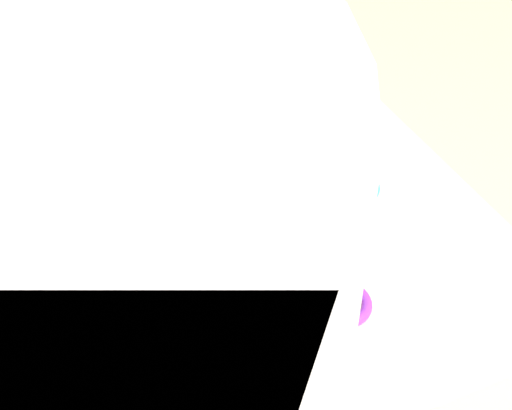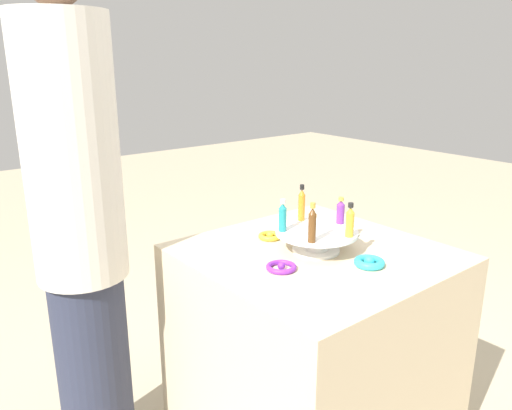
{
  "view_description": "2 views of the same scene",
  "coord_description": "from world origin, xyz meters",
  "px_view_note": "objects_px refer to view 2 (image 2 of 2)",
  "views": [
    {
      "loc": [
        -0.38,
        -0.82,
        1.64
      ],
      "look_at": [
        -0.05,
        -0.08,
        0.94
      ],
      "focal_mm": 50.0,
      "sensor_mm": 36.0,
      "label": 1
    },
    {
      "loc": [
        1.13,
        -1.18,
        1.43
      ],
      "look_at": [
        -0.12,
        -0.17,
        0.96
      ],
      "focal_mm": 35.0,
      "sensor_mm": 36.0,
      "label": 2
    }
  ],
  "objects_px": {
    "bottle_teal": "(283,217)",
    "person_figure": "(80,233)",
    "ribbon_bow_blue": "(345,233)",
    "ribbon_bow_teal": "(369,262)",
    "display_stand": "(316,237)",
    "bottle_gold": "(350,221)",
    "bottle_purple": "(340,211)",
    "bottle_brown": "(312,224)",
    "bottle_orange": "(302,204)",
    "ribbon_bow_purple": "(281,267)",
    "ribbon_bow_gold": "(270,236)"
  },
  "relations": [
    {
      "from": "ribbon_bow_purple",
      "to": "ribbon_bow_teal",
      "type": "xyz_separation_m",
      "value": [
        0.16,
        0.24,
        0.0
      ]
    },
    {
      "from": "ribbon_bow_teal",
      "to": "bottle_brown",
      "type": "bearing_deg",
      "value": -133.13
    },
    {
      "from": "bottle_purple",
      "to": "ribbon_bow_blue",
      "type": "relative_size",
      "value": 0.98
    },
    {
      "from": "bottle_teal",
      "to": "person_figure",
      "type": "xyz_separation_m",
      "value": [
        -0.37,
        -0.56,
        -0.04
      ]
    },
    {
      "from": "display_stand",
      "to": "bottle_teal",
      "type": "relative_size",
      "value": 2.53
    },
    {
      "from": "display_stand",
      "to": "bottle_orange",
      "type": "height_order",
      "value": "bottle_orange"
    },
    {
      "from": "bottle_brown",
      "to": "ribbon_bow_gold",
      "type": "bearing_deg",
      "value": 168.74
    },
    {
      "from": "bottle_purple",
      "to": "bottle_brown",
      "type": "bearing_deg",
      "value": -71.38
    },
    {
      "from": "bottle_purple",
      "to": "bottle_orange",
      "type": "relative_size",
      "value": 0.73
    },
    {
      "from": "display_stand",
      "to": "bottle_gold",
      "type": "height_order",
      "value": "bottle_gold"
    },
    {
      "from": "bottle_teal",
      "to": "ribbon_bow_blue",
      "type": "relative_size",
      "value": 1.13
    },
    {
      "from": "bottle_orange",
      "to": "person_figure",
      "type": "height_order",
      "value": "person_figure"
    },
    {
      "from": "bottle_gold",
      "to": "person_figure",
      "type": "xyz_separation_m",
      "value": [
        -0.55,
        -0.7,
        -0.04
      ]
    },
    {
      "from": "bottle_orange",
      "to": "ribbon_bow_purple",
      "type": "height_order",
      "value": "bottle_orange"
    },
    {
      "from": "ribbon_bow_blue",
      "to": "ribbon_bow_gold",
      "type": "bearing_deg",
      "value": -123.21
    },
    {
      "from": "bottle_gold",
      "to": "ribbon_bow_gold",
      "type": "height_order",
      "value": "bottle_gold"
    },
    {
      "from": "ribbon_bow_purple",
      "to": "bottle_purple",
      "type": "bearing_deg",
      "value": 97.68
    },
    {
      "from": "ribbon_bow_gold",
      "to": "ribbon_bow_teal",
      "type": "bearing_deg",
      "value": 11.79
    },
    {
      "from": "bottle_gold",
      "to": "bottle_teal",
      "type": "distance_m",
      "value": 0.22
    },
    {
      "from": "display_stand",
      "to": "ribbon_bow_purple",
      "type": "distance_m",
      "value": 0.21
    },
    {
      "from": "display_stand",
      "to": "ribbon_bow_teal",
      "type": "relative_size",
      "value": 2.85
    },
    {
      "from": "ribbon_bow_gold",
      "to": "person_figure",
      "type": "distance_m",
      "value": 0.67
    },
    {
      "from": "ribbon_bow_gold",
      "to": "bottle_purple",
      "type": "bearing_deg",
      "value": 39.03
    },
    {
      "from": "ribbon_bow_blue",
      "to": "bottle_teal",
      "type": "bearing_deg",
      "value": -95.25
    },
    {
      "from": "bottle_teal",
      "to": "ribbon_bow_blue",
      "type": "bearing_deg",
      "value": 84.75
    },
    {
      "from": "ribbon_bow_gold",
      "to": "ribbon_bow_teal",
      "type": "relative_size",
      "value": 0.87
    },
    {
      "from": "ribbon_bow_blue",
      "to": "person_figure",
      "type": "relative_size",
      "value": 0.06
    },
    {
      "from": "bottle_gold",
      "to": "bottle_brown",
      "type": "height_order",
      "value": "bottle_brown"
    },
    {
      "from": "bottle_purple",
      "to": "ribbon_bow_teal",
      "type": "bearing_deg",
      "value": -21.07
    },
    {
      "from": "bottle_gold",
      "to": "ribbon_bow_gold",
      "type": "distance_m",
      "value": 0.34
    },
    {
      "from": "bottle_brown",
      "to": "bottle_gold",
      "type": "bearing_deg",
      "value": 72.62
    },
    {
      "from": "ribbon_bow_blue",
      "to": "bottle_orange",
      "type": "bearing_deg",
      "value": -113.69
    },
    {
      "from": "bottle_teal",
      "to": "person_figure",
      "type": "relative_size",
      "value": 0.06
    },
    {
      "from": "bottle_brown",
      "to": "ribbon_bow_gold",
      "type": "xyz_separation_m",
      "value": [
        -0.27,
        0.05,
        -0.13
      ]
    },
    {
      "from": "bottle_gold",
      "to": "bottle_purple",
      "type": "distance_m",
      "value": 0.14
    },
    {
      "from": "bottle_teal",
      "to": "ribbon_bow_gold",
      "type": "relative_size",
      "value": 1.3
    },
    {
      "from": "bottle_purple",
      "to": "ribbon_bow_teal",
      "type": "distance_m",
      "value": 0.24
    },
    {
      "from": "bottle_orange",
      "to": "ribbon_bow_blue",
      "type": "height_order",
      "value": "bottle_orange"
    },
    {
      "from": "bottle_brown",
      "to": "person_figure",
      "type": "relative_size",
      "value": 0.08
    },
    {
      "from": "bottle_teal",
      "to": "ribbon_bow_teal",
      "type": "relative_size",
      "value": 1.12
    },
    {
      "from": "bottle_gold",
      "to": "bottle_purple",
      "type": "bearing_deg",
      "value": 144.62
    },
    {
      "from": "bottle_gold",
      "to": "ribbon_bow_gold",
      "type": "relative_size",
      "value": 1.34
    },
    {
      "from": "bottle_purple",
      "to": "person_figure",
      "type": "distance_m",
      "value": 0.89
    },
    {
      "from": "bottle_brown",
      "to": "ribbon_bow_purple",
      "type": "relative_size",
      "value": 1.33
    },
    {
      "from": "display_stand",
      "to": "ribbon_bow_teal",
      "type": "distance_m",
      "value": 0.21
    },
    {
      "from": "display_stand",
      "to": "ribbon_bow_gold",
      "type": "bearing_deg",
      "value": -168.21
    },
    {
      "from": "ribbon_bow_blue",
      "to": "ribbon_bow_teal",
      "type": "height_order",
      "value": "ribbon_bow_teal"
    },
    {
      "from": "ribbon_bow_gold",
      "to": "bottle_gold",
      "type": "bearing_deg",
      "value": 14.31
    },
    {
      "from": "bottle_purple",
      "to": "bottle_teal",
      "type": "xyz_separation_m",
      "value": [
        -0.07,
        -0.21,
        0.01
      ]
    },
    {
      "from": "display_stand",
      "to": "person_figure",
      "type": "relative_size",
      "value": 0.16
    }
  ]
}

